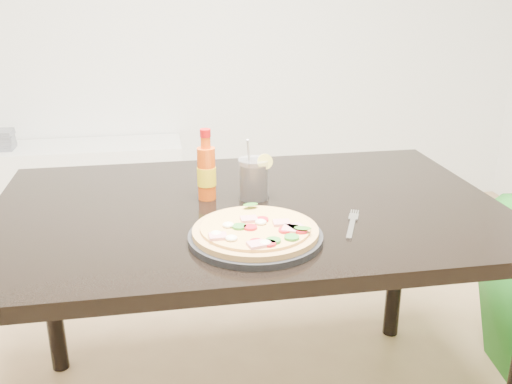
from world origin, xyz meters
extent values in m
cube|color=black|center=(0.02, 0.39, 0.73)|extent=(1.40, 0.90, 0.04)
cylinder|color=black|center=(-0.62, 0.78, 0.35)|extent=(0.06, 0.06, 0.71)
cylinder|color=black|center=(0.66, 0.78, 0.35)|extent=(0.06, 0.06, 0.71)
cylinder|color=black|center=(0.00, 0.16, 0.76)|extent=(0.32, 0.32, 0.02)
cylinder|color=tan|center=(0.00, 0.16, 0.77)|extent=(0.30, 0.30, 0.01)
cylinder|color=#DDB060|center=(0.00, 0.16, 0.78)|extent=(0.26, 0.26, 0.01)
cube|color=pink|center=(-0.02, 0.05, 0.79)|extent=(0.05, 0.04, 0.01)
cube|color=pink|center=(-0.10, 0.11, 0.79)|extent=(0.04, 0.03, 0.01)
cube|color=pink|center=(0.09, 0.13, 0.79)|extent=(0.05, 0.05, 0.01)
cube|color=pink|center=(-0.01, 0.20, 0.79)|extent=(0.04, 0.03, 0.01)
cube|color=pink|center=(0.07, 0.12, 0.79)|extent=(0.05, 0.05, 0.01)
cube|color=pink|center=(0.06, 0.16, 0.79)|extent=(0.04, 0.04, 0.01)
cylinder|color=red|center=(-0.02, 0.06, 0.79)|extent=(0.03, 0.03, 0.01)
cylinder|color=red|center=(0.10, 0.11, 0.79)|extent=(0.03, 0.03, 0.01)
cylinder|color=red|center=(0.01, 0.05, 0.79)|extent=(0.03, 0.03, 0.01)
cylinder|color=red|center=(-0.02, 0.15, 0.79)|extent=(0.03, 0.03, 0.01)
cylinder|color=red|center=(0.06, 0.12, 0.79)|extent=(0.03, 0.03, 0.01)
cylinder|color=red|center=(0.02, 0.19, 0.79)|extent=(0.03, 0.03, 0.01)
cylinder|color=#2E7928|center=(0.07, 0.07, 0.79)|extent=(0.03, 0.03, 0.01)
cylinder|color=#2E7928|center=(0.02, 0.07, 0.79)|extent=(0.03, 0.03, 0.01)
cylinder|color=#2E7928|center=(-0.04, 0.16, 0.79)|extent=(0.03, 0.03, 0.01)
ellipsoid|color=white|center=(-0.10, 0.12, 0.79)|extent=(0.03, 0.03, 0.01)
ellipsoid|color=white|center=(0.01, 0.17, 0.79)|extent=(0.03, 0.03, 0.01)
ellipsoid|color=white|center=(-0.07, 0.09, 0.79)|extent=(0.03, 0.03, 0.01)
ellipsoid|color=white|center=(0.00, 0.05, 0.79)|extent=(0.03, 0.03, 0.01)
ellipsoid|color=white|center=(-0.07, 0.17, 0.79)|extent=(0.03, 0.03, 0.01)
ellipsoid|color=#2E6E1A|center=(0.00, 0.27, 0.80)|extent=(0.04, 0.03, 0.00)
ellipsoid|color=#2E6E1A|center=(0.10, 0.11, 0.80)|extent=(0.04, 0.03, 0.00)
cylinder|color=#E14E0D|center=(-0.09, 0.46, 0.82)|extent=(0.06, 0.06, 0.15)
cylinder|color=yellow|center=(-0.09, 0.46, 0.82)|extent=(0.05, 0.05, 0.05)
cylinder|color=#E14E0D|center=(-0.09, 0.46, 0.92)|extent=(0.03, 0.03, 0.03)
cylinder|color=red|center=(-0.09, 0.46, 0.94)|extent=(0.03, 0.03, 0.02)
cylinder|color=black|center=(0.04, 0.45, 0.80)|extent=(0.08, 0.08, 0.10)
cylinder|color=silver|center=(0.04, 0.45, 0.81)|extent=(0.09, 0.09, 0.11)
cylinder|color=#F2E059|center=(0.07, 0.43, 0.86)|extent=(0.04, 0.01, 0.04)
cylinder|color=#B2B2B7|center=(0.03, 0.46, 0.84)|extent=(0.03, 0.06, 0.17)
cube|color=silver|center=(0.24, 0.18, 0.75)|extent=(0.06, 0.12, 0.00)
cube|color=silver|center=(0.27, 0.25, 0.75)|extent=(0.04, 0.05, 0.00)
cube|color=silver|center=(0.28, 0.28, 0.75)|extent=(0.02, 0.03, 0.00)
cube|color=silver|center=(0.28, 0.28, 0.75)|extent=(0.02, 0.03, 0.00)
cube|color=silver|center=(0.29, 0.28, 0.75)|extent=(0.02, 0.03, 0.00)
cube|color=silver|center=(0.30, 0.28, 0.75)|extent=(0.02, 0.03, 0.00)
cube|color=white|center=(-0.80, 2.07, 0.25)|extent=(1.40, 0.34, 0.50)
cube|color=slate|center=(-1.05, 2.05, 0.51)|extent=(0.14, 0.12, 0.01)
cube|color=slate|center=(-1.05, 2.05, 0.52)|extent=(0.14, 0.12, 0.01)
cube|color=slate|center=(-1.05, 2.05, 0.53)|extent=(0.14, 0.12, 0.01)
cube|color=slate|center=(-1.05, 2.05, 0.54)|extent=(0.14, 0.12, 0.01)
camera|label=1|loc=(-0.22, -1.06, 1.33)|focal=40.00mm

